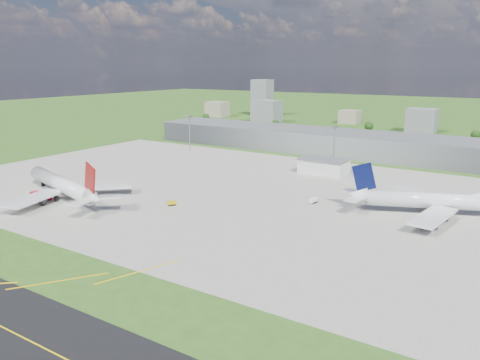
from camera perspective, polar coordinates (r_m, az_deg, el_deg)
The scene contains 20 objects.
ground at distance 324.50m, azimuth 11.88°, elevation 2.70°, with size 1400.00×1400.00×0.00m, color #325219.
apron at distance 222.56m, azimuth 4.16°, elevation -2.07°, with size 360.00×190.00×0.08m, color gray.
terminal at distance 337.10m, azimuth 12.85°, elevation 4.36°, with size 300.00×42.00×15.00m, color slate.
ops_building at distance 274.46m, azimuth 10.14°, elevation 1.64°, with size 26.00×16.00×8.00m, color silver.
mast_west at distance 340.52m, azimuth -6.19°, elevation 6.45°, with size 3.50×2.00×25.90m.
mast_center at distance 285.74m, azimuth 11.42°, elevation 4.86°, with size 3.50×2.00×25.90m.
airliner_red_twin at distance 234.31m, azimuth -20.74°, elevation -0.68°, with size 78.08×59.60×21.85m.
airliner_blue_quad at distance 212.76m, azimuth 24.20°, elevation -2.39°, with size 77.63×59.11×21.23m.
fire_truck at distance 234.62m, azimuth -23.11°, elevation -1.84°, with size 9.78×5.84×4.02m.
tug_yellow at distance 210.67m, azimuth -8.34°, elevation -2.83°, with size 4.24×4.55×1.95m.
van_white_near at distance 214.39m, azimuth 8.94°, elevation -2.51°, with size 2.80×4.82×2.34m.
bldg_far_w at distance 576.20m, azimuth -2.79°, elevation 8.62°, with size 24.00×20.00×18.00m, color gray.
bldg_w at distance 516.53m, azimuth 3.26°, elevation 8.35°, with size 28.00×22.00×24.00m, color slate.
bldg_cw at distance 520.64m, azimuth 13.22°, elevation 7.50°, with size 20.00×18.00×14.00m, color gray.
bldg_c at distance 470.40m, azimuth 21.27°, elevation 6.79°, with size 26.00×20.00×22.00m, color slate.
bldg_tall_w at distance 587.42m, azimuth 2.72°, elevation 9.99°, with size 22.00×20.00×44.00m, color slate.
tree_far_w at distance 524.59m, azimuth -4.16°, elevation 7.68°, with size 7.20×7.20×8.80m.
tree_w at distance 472.44m, azimuth 4.35°, elevation 6.96°, with size 6.75×6.75×8.25m.
tree_c at distance 451.73m, azimuth 15.44°, elevation 6.32°, with size 8.10×8.10×9.90m.
tree_e at distance 429.37m, azimuth 26.79°, elevation 4.92°, with size 7.65×7.65×9.35m.
Camera 1 is at (110.94, -148.83, 60.73)m, focal length 35.00 mm.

